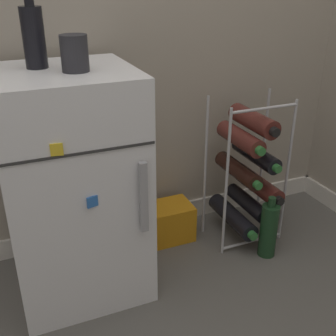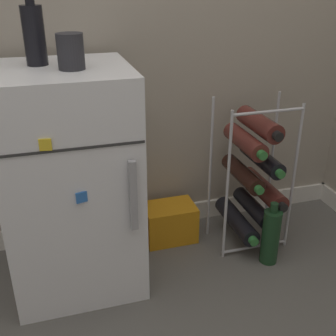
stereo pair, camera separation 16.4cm
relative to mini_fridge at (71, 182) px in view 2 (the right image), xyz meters
The scene contains 7 objects.
ground_plane 0.62m from the mini_fridge, 54.42° to the right, with size 14.00×14.00×0.00m, color #56544F.
mini_fridge is the anchor object (origin of this frame).
wine_rack 0.75m from the mini_fridge, ahead, with size 0.31×0.33×0.65m.
soda_box 0.55m from the mini_fridge, 18.52° to the left, with size 0.23×0.16×0.17m.
fridge_top_cup 0.47m from the mini_fridge, 47.83° to the right, with size 0.08×0.08×0.11m.
fridge_top_bottle 0.52m from the mini_fridge, 138.75° to the left, with size 0.07×0.07×0.23m.
loose_bottle_floor 0.83m from the mini_fridge, 10.32° to the right, with size 0.07×0.07×0.28m.
Camera 2 is at (-0.32, -1.04, 1.11)m, focal length 45.00 mm.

